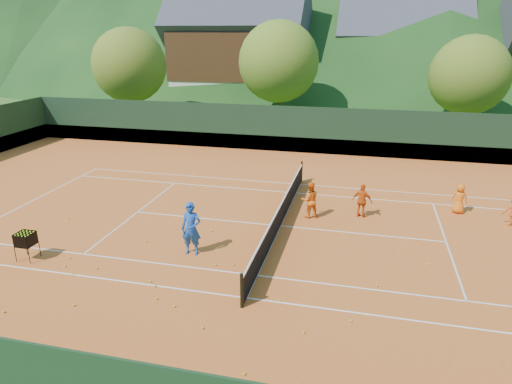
% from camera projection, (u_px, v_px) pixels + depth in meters
% --- Properties ---
extents(ground, '(400.00, 400.00, 0.00)m').
position_uv_depth(ground, '(280.00, 226.00, 18.69)').
color(ground, '#305219').
rests_on(ground, ground).
extents(clay_court, '(40.00, 24.00, 0.02)m').
position_uv_depth(clay_court, '(280.00, 226.00, 18.69)').
color(clay_court, '#C75B20').
rests_on(clay_court, ground).
extents(coach, '(0.75, 0.53, 1.94)m').
position_uv_depth(coach, '(191.00, 229.00, 16.08)').
color(coach, '#1A4DAE').
rests_on(coach, clay_court).
extents(student_a, '(0.93, 0.85, 1.56)m').
position_uv_depth(student_a, '(310.00, 200.00, 19.30)').
color(student_a, orange).
rests_on(student_a, clay_court).
extents(student_b, '(0.93, 0.59, 1.47)m').
position_uv_depth(student_b, '(362.00, 201.00, 19.35)').
color(student_b, '#E75A14').
rests_on(student_b, clay_court).
extents(student_c, '(0.73, 0.56, 1.33)m').
position_uv_depth(student_c, '(460.00, 199.00, 19.80)').
color(student_c, orange).
rests_on(student_c, clay_court).
extents(tennis_ball_1, '(0.07, 0.07, 0.07)m').
position_uv_depth(tennis_ball_1, '(4.00, 312.00, 12.94)').
color(tennis_ball_1, '#ADD924').
rests_on(tennis_ball_1, clay_court).
extents(tennis_ball_2, '(0.07, 0.07, 0.07)m').
position_uv_depth(tennis_ball_2, '(215.00, 265.00, 15.51)').
color(tennis_ball_2, '#ADD924').
rests_on(tennis_ball_2, clay_court).
extents(tennis_ball_3, '(0.07, 0.07, 0.07)m').
position_uv_depth(tennis_ball_3, '(351.00, 321.00, 12.54)').
color(tennis_ball_3, '#ADD924').
rests_on(tennis_ball_3, clay_court).
extents(tennis_ball_4, '(0.07, 0.07, 0.07)m').
position_uv_depth(tennis_ball_4, '(65.00, 266.00, 15.44)').
color(tennis_ball_4, '#ADD924').
rests_on(tennis_ball_4, clay_court).
extents(tennis_ball_5, '(0.07, 0.07, 0.07)m').
position_uv_depth(tennis_ball_5, '(73.00, 274.00, 14.96)').
color(tennis_ball_5, '#ADD924').
rests_on(tennis_ball_5, clay_court).
extents(tennis_ball_6, '(0.07, 0.07, 0.07)m').
position_uv_depth(tennis_ball_6, '(203.00, 328.00, 12.25)').
color(tennis_ball_6, '#ADD924').
rests_on(tennis_ball_6, clay_court).
extents(tennis_ball_7, '(0.07, 0.07, 0.07)m').
position_uv_depth(tennis_ball_7, '(377.00, 286.00, 14.26)').
color(tennis_ball_7, '#ADD924').
rests_on(tennis_ball_7, clay_court).
extents(tennis_ball_9, '(0.07, 0.07, 0.07)m').
position_uv_depth(tennis_ball_9, '(68.00, 218.00, 19.36)').
color(tennis_ball_9, '#ADD924').
rests_on(tennis_ball_9, clay_court).
extents(tennis_ball_11, '(0.07, 0.07, 0.07)m').
position_uv_depth(tennis_ball_11, '(150.00, 281.00, 14.51)').
color(tennis_ball_11, '#ADD924').
rests_on(tennis_ball_11, clay_court).
extents(tennis_ball_12, '(0.07, 0.07, 0.07)m').
position_uv_depth(tennis_ball_12, '(304.00, 333.00, 12.05)').
color(tennis_ball_12, '#ADD924').
rests_on(tennis_ball_12, clay_court).
extents(tennis_ball_13, '(0.07, 0.07, 0.07)m').
position_uv_depth(tennis_ball_13, '(400.00, 251.00, 16.51)').
color(tennis_ball_13, '#ADD924').
rests_on(tennis_ball_13, clay_court).
extents(tennis_ball_14, '(0.07, 0.07, 0.07)m').
position_uv_depth(tennis_ball_14, '(155.00, 286.00, 14.24)').
color(tennis_ball_14, '#ADD924').
rests_on(tennis_ball_14, clay_court).
extents(tennis_ball_16, '(0.07, 0.07, 0.07)m').
position_uv_depth(tennis_ball_16, '(146.00, 241.00, 17.26)').
color(tennis_ball_16, '#ADD924').
rests_on(tennis_ball_16, clay_court).
extents(tennis_ball_17, '(0.07, 0.07, 0.07)m').
position_uv_depth(tennis_ball_17, '(97.00, 268.00, 15.31)').
color(tennis_ball_17, '#ADD924').
rests_on(tennis_ball_17, clay_court).
extents(tennis_ball_18, '(0.07, 0.07, 0.07)m').
position_uv_depth(tennis_ball_18, '(30.00, 233.00, 17.98)').
color(tennis_ball_18, '#ADD924').
rests_on(tennis_ball_18, clay_court).
extents(tennis_ball_19, '(0.07, 0.07, 0.07)m').
position_uv_depth(tennis_ball_19, '(279.00, 301.00, 13.47)').
color(tennis_ball_19, '#ADD924').
rests_on(tennis_ball_19, clay_court).
extents(tennis_ball_20, '(0.07, 0.07, 0.07)m').
position_uv_depth(tennis_ball_20, '(157.00, 299.00, 13.57)').
color(tennis_ball_20, '#ADD924').
rests_on(tennis_ball_20, clay_court).
extents(tennis_ball_21, '(0.07, 0.07, 0.07)m').
position_uv_depth(tennis_ball_21, '(212.00, 231.00, 18.13)').
color(tennis_ball_21, '#ADD924').
rests_on(tennis_ball_21, clay_court).
extents(tennis_ball_22, '(0.07, 0.07, 0.07)m').
position_uv_depth(tennis_ball_22, '(74.00, 305.00, 13.25)').
color(tennis_ball_22, '#ADD924').
rests_on(tennis_ball_22, clay_court).
extents(tennis_ball_23, '(0.07, 0.07, 0.07)m').
position_uv_depth(tennis_ball_23, '(233.00, 265.00, 15.53)').
color(tennis_ball_23, '#ADD924').
rests_on(tennis_ball_23, clay_court).
extents(tennis_ball_24, '(0.07, 0.07, 0.07)m').
position_uv_depth(tennis_ball_24, '(70.00, 258.00, 16.00)').
color(tennis_ball_24, '#ADD924').
rests_on(tennis_ball_24, clay_court).
extents(tennis_ball_25, '(0.07, 0.07, 0.07)m').
position_uv_depth(tennis_ball_25, '(429.00, 264.00, 15.56)').
color(tennis_ball_25, '#ADD924').
rests_on(tennis_ball_25, clay_court).
extents(tennis_ball_26, '(0.07, 0.07, 0.07)m').
position_uv_depth(tennis_ball_26, '(174.00, 306.00, 13.20)').
color(tennis_ball_26, '#ADD924').
rests_on(tennis_ball_26, clay_court).
extents(tennis_ball_27, '(0.07, 0.07, 0.07)m').
position_uv_depth(tennis_ball_27, '(244.00, 374.00, 10.60)').
color(tennis_ball_27, '#ADD924').
rests_on(tennis_ball_27, clay_court).
extents(court_lines, '(23.83, 11.03, 0.00)m').
position_uv_depth(court_lines, '(280.00, 226.00, 18.69)').
color(court_lines, white).
rests_on(court_lines, clay_court).
extents(tennis_net, '(0.10, 12.07, 1.10)m').
position_uv_depth(tennis_net, '(280.00, 215.00, 18.52)').
color(tennis_net, black).
rests_on(tennis_net, clay_court).
extents(perimeter_fence, '(40.40, 24.24, 3.00)m').
position_uv_depth(perimeter_fence, '(281.00, 197.00, 18.27)').
color(perimeter_fence, black).
rests_on(perimeter_fence, clay_court).
extents(ball_hopper, '(0.57, 0.57, 1.00)m').
position_uv_depth(ball_hopper, '(26.00, 240.00, 15.74)').
color(ball_hopper, black).
rests_on(ball_hopper, clay_court).
extents(chalet_left, '(13.80, 9.93, 12.92)m').
position_uv_depth(chalet_left, '(239.00, 50.00, 46.47)').
color(chalet_left, beige).
rests_on(chalet_left, ground).
extents(chalet_mid, '(12.65, 8.82, 11.45)m').
position_uv_depth(chalet_mid, '(400.00, 57.00, 46.82)').
color(chalet_mid, beige).
rests_on(chalet_mid, ground).
extents(tree_a, '(6.00, 6.00, 7.88)m').
position_uv_depth(tree_a, '(129.00, 65.00, 37.07)').
color(tree_a, '#402919').
rests_on(tree_a, ground).
extents(tree_b, '(6.40, 6.40, 8.40)m').
position_uv_depth(tree_b, '(279.00, 62.00, 36.14)').
color(tree_b, '#402A19').
rests_on(tree_b, ground).
extents(tree_c, '(5.60, 5.60, 7.35)m').
position_uv_depth(tree_c, '(469.00, 75.00, 32.35)').
color(tree_c, '#3D2818').
rests_on(tree_c, ground).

